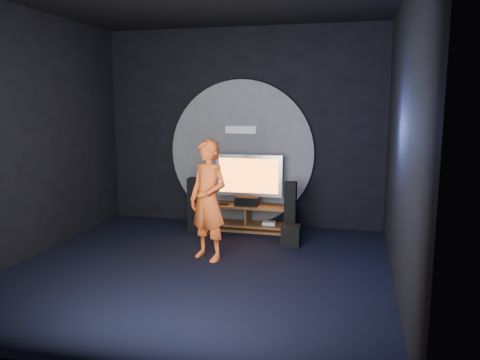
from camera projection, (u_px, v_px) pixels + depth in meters
The scene contains 14 objects.
floor at pixel (198, 269), 6.25m from camera, with size 5.00×5.00×0.00m, color black.
back_wall at pixel (242, 128), 8.36m from camera, with size 5.00×0.04×3.50m, color black.
front_wall at pixel (89, 162), 3.57m from camera, with size 5.00×0.04×3.50m, color black.
left_wall at pixel (27, 135), 6.55m from camera, with size 0.04×5.00×3.50m, color black.
right_wall at pixel (402, 142), 5.38m from camera, with size 0.04×5.00×3.50m, color black.
wall_disc_panel at pixel (241, 153), 8.38m from camera, with size 2.60×0.11×2.60m.
media_console at pixel (248, 219), 8.13m from camera, with size 1.50×0.45×0.45m.
tv at pixel (249, 177), 8.08m from camera, with size 1.17×0.22×0.86m.
center_speaker at pixel (247, 201), 8.00m from camera, with size 0.40×0.15×0.15m, color black.
remote at pixel (223, 204), 8.07m from camera, with size 0.18×0.05×0.02m, color black.
tower_speaker_left at pixel (194, 205), 8.03m from camera, with size 0.19×0.21×0.93m, color black.
tower_speaker_right at pixel (290, 210), 7.62m from camera, with size 0.19×0.21×0.93m, color black.
subwoofer at pixel (291, 235), 7.27m from camera, with size 0.29×0.29×0.32m, color black.
player at pixel (208, 200), 6.53m from camera, with size 0.62×0.41×1.70m, color #E0531E.
Camera 1 is at (1.96, -5.67, 2.20)m, focal length 35.00 mm.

